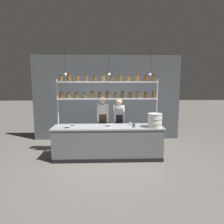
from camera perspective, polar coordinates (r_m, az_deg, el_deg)
The scene contains 13 objects.
ground_plane at distance 5.86m, azimuth -1.17°, elevation -12.91°, with size 40.00×40.00×0.00m, color slate.
back_wall at distance 7.49m, azimuth -1.45°, elevation 3.99°, with size 5.46×0.12×3.13m, color #4C5156.
prep_counter at distance 5.71m, azimuth -1.18°, elevation -8.61°, with size 3.06×0.76×0.92m.
spice_shelf_unit at distance 5.80m, azimuth -1.10°, elevation 5.89°, with size 2.94×0.28×2.36m.
chef_left at distance 6.23m, azimuth -2.63°, elevation -2.28°, with size 0.36×0.29×1.69m.
chef_center at distance 6.42m, azimuth 1.99°, elevation -2.38°, with size 0.38×0.30×1.63m.
container_stack at distance 5.53m, azimuth 12.14°, elevation -2.38°, with size 0.39×0.39×0.38m.
prep_bowl_near_left at distance 5.52m, azimuth -12.50°, elevation -4.18°, with size 0.18×0.18×0.05m.
prep_bowl_center_front at distance 5.77m, azimuth -11.40°, elevation -3.65°, with size 0.16×0.16×0.04m.
prep_bowl_center_back at distance 5.61m, azimuth -0.93°, elevation -3.82°, with size 0.16×0.16×0.04m.
serving_cup_front at distance 5.49m, azimuth 6.24°, elevation -3.82°, with size 0.08×0.08×0.10m.
serving_cup_by_board at distance 5.72m, azimuth 5.22°, elevation -3.43°, with size 0.09×0.09×0.08m.
pendant_light_row at distance 5.48m, azimuth -1.00°, elevation 11.17°, with size 2.36×0.07×0.77m.
Camera 1 is at (-0.08, -5.47, 2.09)m, focal length 32.00 mm.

